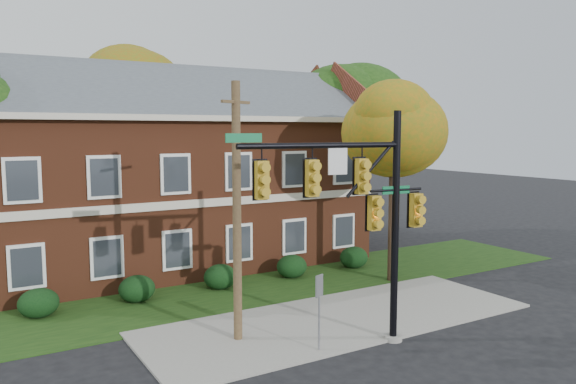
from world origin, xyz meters
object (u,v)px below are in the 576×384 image
hedge_far_right (354,257)px  tree_right_rear (350,105)px  utility_pole (237,212)px  hedge_right (292,266)px  hedge_left (137,289)px  tree_far_rear (151,94)px  hedge_center (220,277)px  tree_near_right (400,129)px  apartment_building (175,164)px  hedge_far_left (38,303)px  sign_post (319,300)px  traffic_signal (360,202)px

hedge_far_right → tree_right_rear: (4.31, 6.11, 7.60)m
utility_pole → hedge_right: bearing=22.3°
hedge_left → tree_far_rear: (4.84, 13.09, 8.32)m
hedge_center → tree_near_right: bearing=-21.4°
hedge_center → apartment_building: bearing=90.0°
hedge_far_left → hedge_far_right: size_ratio=1.00×
hedge_far_right → hedge_far_left: bearing=180.0°
hedge_right → utility_pole: utility_pole is taller
hedge_far_left → sign_post: size_ratio=0.59×
hedge_far_left → hedge_center: 7.00m
hedge_center → tree_right_rear: (11.31, 6.11, 7.60)m
tree_right_rear → tree_near_right: bearing=-114.6°
traffic_signal → sign_post: bearing=174.9°
hedge_center → hedge_far_right: 7.00m
hedge_far_left → hedge_far_right: (14.00, 0.00, 0.00)m
apartment_building → tree_near_right: 10.97m
hedge_center → sign_post: 7.80m
tree_near_right → sign_post: tree_near_right is taller
hedge_center → tree_right_rear: size_ratio=0.13×
tree_near_right → tree_far_rear: 17.12m
hedge_far_left → sign_post: sign_post is taller
traffic_signal → sign_post: (-1.26, 0.26, -2.86)m
hedge_left → tree_right_rear: (14.81, 6.11, 7.60)m
tree_far_rear → sign_post: (-1.59, -20.82, -7.24)m
hedge_center → hedge_far_right: size_ratio=1.00×
hedge_left → tree_far_rear: size_ratio=0.12×
tree_far_rear → utility_pole: tree_far_rear is taller
hedge_left → hedge_center: size_ratio=1.00×
sign_post → tree_right_rear: bearing=28.6°
hedge_center → hedge_right: bearing=0.0°
hedge_far_right → utility_pole: bearing=-147.6°
hedge_far_left → traffic_signal: 11.97m
sign_post → hedge_far_right: bearing=25.3°
hedge_right → hedge_far_right: (3.50, 0.00, 0.00)m
tree_far_rear → sign_post: tree_far_rear is taller
tree_near_right → apartment_building: bearing=131.8°
tree_right_rear → sign_post: bearing=-129.9°
apartment_building → tree_near_right: apartment_building is taller
hedge_far_right → tree_far_rear: tree_far_rear is taller
tree_right_rear → hedge_far_right: bearing=-125.2°
hedge_left → tree_right_rear: tree_right_rear is taller
tree_right_rear → tree_far_rear: size_ratio=0.92×
tree_right_rear → utility_pole: 18.17m
utility_pole → sign_post: utility_pole is taller
hedge_left → hedge_far_right: (10.50, 0.00, 0.00)m
apartment_building → utility_pole: apartment_building is taller
tree_near_right → hedge_far_right: bearing=94.5°
apartment_building → sign_post: 13.41m
tree_near_right → tree_right_rear: tree_right_rear is taller
hedge_center → hedge_left: bearing=180.0°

